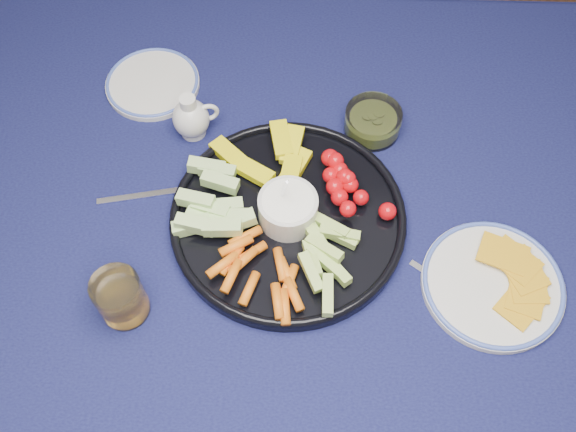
{
  "coord_description": "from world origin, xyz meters",
  "views": [
    {
      "loc": [
        0.02,
        -0.59,
        1.7
      ],
      "look_at": [
        0.0,
        -0.04,
        0.77
      ],
      "focal_mm": 40.0,
      "sensor_mm": 36.0,
      "label": 1
    }
  ],
  "objects_px": {
    "creamer_pitcher": "(192,118)",
    "pickle_bowl": "(373,122)",
    "juice_tumbler": "(121,299)",
    "dining_table": "(288,229)",
    "crudite_platter": "(286,216)",
    "side_plate_extra": "(153,83)",
    "cheese_plate": "(493,283)"
  },
  "relations": [
    {
      "from": "pickle_bowl",
      "to": "cheese_plate",
      "type": "distance_m",
      "value": 0.37
    },
    {
      "from": "creamer_pitcher",
      "to": "juice_tumbler",
      "type": "height_order",
      "value": "creamer_pitcher"
    },
    {
      "from": "cheese_plate",
      "to": "juice_tumbler",
      "type": "relative_size",
      "value": 2.54
    },
    {
      "from": "side_plate_extra",
      "to": "cheese_plate",
      "type": "bearing_deg",
      "value": -34.18
    },
    {
      "from": "dining_table",
      "to": "juice_tumbler",
      "type": "distance_m",
      "value": 0.35
    },
    {
      "from": "dining_table",
      "to": "side_plate_extra",
      "type": "xyz_separation_m",
      "value": [
        -0.27,
        0.27,
        0.1
      ]
    },
    {
      "from": "dining_table",
      "to": "side_plate_extra",
      "type": "height_order",
      "value": "side_plate_extra"
    },
    {
      "from": "juice_tumbler",
      "to": "side_plate_extra",
      "type": "xyz_separation_m",
      "value": [
        -0.02,
        0.47,
        -0.03
      ]
    },
    {
      "from": "crudite_platter",
      "to": "creamer_pitcher",
      "type": "xyz_separation_m",
      "value": [
        -0.18,
        0.19,
        0.02
      ]
    },
    {
      "from": "pickle_bowl",
      "to": "crudite_platter",
      "type": "bearing_deg",
      "value": -126.56
    },
    {
      "from": "side_plate_extra",
      "to": "dining_table",
      "type": "bearing_deg",
      "value": -44.18
    },
    {
      "from": "side_plate_extra",
      "to": "juice_tumbler",
      "type": "bearing_deg",
      "value": -87.2
    },
    {
      "from": "dining_table",
      "to": "juice_tumbler",
      "type": "xyz_separation_m",
      "value": [
        -0.25,
        -0.2,
        0.13
      ]
    },
    {
      "from": "crudite_platter",
      "to": "pickle_bowl",
      "type": "relative_size",
      "value": 3.83
    },
    {
      "from": "pickle_bowl",
      "to": "cheese_plate",
      "type": "xyz_separation_m",
      "value": [
        0.18,
        -0.32,
        -0.01
      ]
    },
    {
      "from": "cheese_plate",
      "to": "pickle_bowl",
      "type": "bearing_deg",
      "value": 120.11
    },
    {
      "from": "pickle_bowl",
      "to": "side_plate_extra",
      "type": "bearing_deg",
      "value": 167.15
    },
    {
      "from": "crudite_platter",
      "to": "cheese_plate",
      "type": "xyz_separation_m",
      "value": [
        0.34,
        -0.11,
        -0.01
      ]
    },
    {
      "from": "crudite_platter",
      "to": "cheese_plate",
      "type": "height_order",
      "value": "crudite_platter"
    },
    {
      "from": "dining_table",
      "to": "creamer_pitcher",
      "type": "height_order",
      "value": "creamer_pitcher"
    },
    {
      "from": "pickle_bowl",
      "to": "juice_tumbler",
      "type": "xyz_separation_m",
      "value": [
        -0.4,
        -0.37,
        0.02
      ]
    },
    {
      "from": "dining_table",
      "to": "crudite_platter",
      "type": "relative_size",
      "value": 4.16
    },
    {
      "from": "pickle_bowl",
      "to": "juice_tumbler",
      "type": "distance_m",
      "value": 0.55
    },
    {
      "from": "creamer_pitcher",
      "to": "cheese_plate",
      "type": "relative_size",
      "value": 0.41
    },
    {
      "from": "creamer_pitcher",
      "to": "side_plate_extra",
      "type": "distance_m",
      "value": 0.15
    },
    {
      "from": "dining_table",
      "to": "cheese_plate",
      "type": "height_order",
      "value": "cheese_plate"
    },
    {
      "from": "pickle_bowl",
      "to": "juice_tumbler",
      "type": "relative_size",
      "value": 1.16
    },
    {
      "from": "crudite_platter",
      "to": "side_plate_extra",
      "type": "xyz_separation_m",
      "value": [
        -0.27,
        0.3,
        -0.02
      ]
    },
    {
      "from": "pickle_bowl",
      "to": "side_plate_extra",
      "type": "height_order",
      "value": "pickle_bowl"
    },
    {
      "from": "creamer_pitcher",
      "to": "pickle_bowl",
      "type": "bearing_deg",
      "value": 2.6
    },
    {
      "from": "pickle_bowl",
      "to": "cheese_plate",
      "type": "height_order",
      "value": "pickle_bowl"
    },
    {
      "from": "creamer_pitcher",
      "to": "juice_tumbler",
      "type": "bearing_deg",
      "value": -101.06
    }
  ]
}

